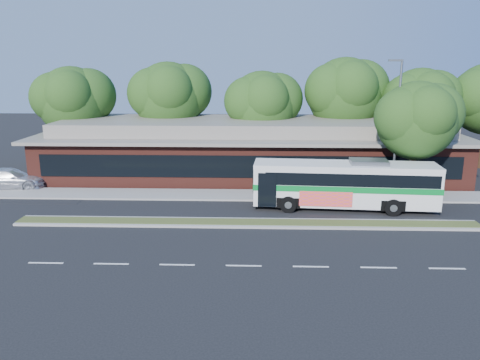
{
  "coord_description": "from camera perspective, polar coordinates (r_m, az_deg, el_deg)",
  "views": [
    {
      "loc": [
        0.48,
        -24.38,
        8.8
      ],
      "look_at": [
        -0.43,
        2.87,
        2.0
      ],
      "focal_mm": 35.0,
      "sensor_mm": 36.0,
      "label": 1
    }
  ],
  "objects": [
    {
      "name": "sedan",
      "position": [
        37.61,
        -26.27,
        0.14
      ],
      "size": [
        5.25,
        2.65,
        1.46
      ],
      "primitive_type": "imported",
      "rotation": [
        0.0,
        0.0,
        1.69
      ],
      "color": "silver",
      "rests_on": "ground"
    },
    {
      "name": "plaza_building",
      "position": [
        37.96,
        1.15,
        3.88
      ],
      "size": [
        33.2,
        11.2,
        4.45
      ],
      "color": "#5B251C",
      "rests_on": "ground"
    },
    {
      "name": "sidewalk",
      "position": [
        32.0,
        0.97,
        -1.85
      ],
      "size": [
        44.0,
        2.6,
        0.12
      ],
      "primitive_type": "cube",
      "color": "gray",
      "rests_on": "ground"
    },
    {
      "name": "median_strip",
      "position": [
        26.46,
        0.76,
        -5.25
      ],
      "size": [
        26.0,
        1.1,
        0.15
      ],
      "primitive_type": "cube",
      "color": "#3B4E21",
      "rests_on": "ground"
    },
    {
      "name": "parking_lot",
      "position": [
        40.01,
        -25.66,
        -0.1
      ],
      "size": [
        14.0,
        12.0,
        0.01
      ],
      "primitive_type": "cube",
      "color": "black",
      "rests_on": "ground"
    },
    {
      "name": "transit_bus",
      "position": [
        29.53,
        12.72,
        -0.17
      ],
      "size": [
        11.3,
        3.19,
        3.14
      ],
      "rotation": [
        0.0,
        0.0,
        -0.07
      ],
      "color": "silver",
      "rests_on": "ground"
    },
    {
      "name": "tree_bg_e",
      "position": [
        42.02,
        21.54,
        8.87
      ],
      "size": [
        6.47,
        5.8,
        8.5
      ],
      "color": "black",
      "rests_on": "ground"
    },
    {
      "name": "lamp_post",
      "position": [
        31.95,
        18.52,
        6.28
      ],
      "size": [
        0.93,
        0.18,
        9.07
      ],
      "color": "slate",
      "rests_on": "ground"
    },
    {
      "name": "tree_bg_c",
      "position": [
        39.65,
        3.28,
        9.34
      ],
      "size": [
        6.24,
        5.6,
        8.26
      ],
      "color": "black",
      "rests_on": "ground"
    },
    {
      "name": "sidewalk_tree",
      "position": [
        32.71,
        21.26,
        7.0
      ],
      "size": [
        5.65,
        5.07,
        7.76
      ],
      "color": "black",
      "rests_on": "ground"
    },
    {
      "name": "tree_bg_a",
      "position": [
        42.39,
        -19.17,
        9.28
      ],
      "size": [
        6.47,
        5.8,
        8.63
      ],
      "color": "black",
      "rests_on": "ground"
    },
    {
      "name": "tree_bg_b",
      "position": [
        41.22,
        -8.07,
        10.17
      ],
      "size": [
        6.69,
        6.0,
        9.0
      ],
      "color": "black",
      "rests_on": "ground"
    },
    {
      "name": "ground",
      "position": [
        25.92,
        0.74,
        -5.84
      ],
      "size": [
        120.0,
        120.0,
        0.0
      ],
      "primitive_type": "plane",
      "color": "black",
      "rests_on": "ground"
    },
    {
      "name": "tree_bg_d",
      "position": [
        41.37,
        13.22,
        10.34
      ],
      "size": [
        6.91,
        6.2,
        9.37
      ],
      "color": "black",
      "rests_on": "ground"
    }
  ]
}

